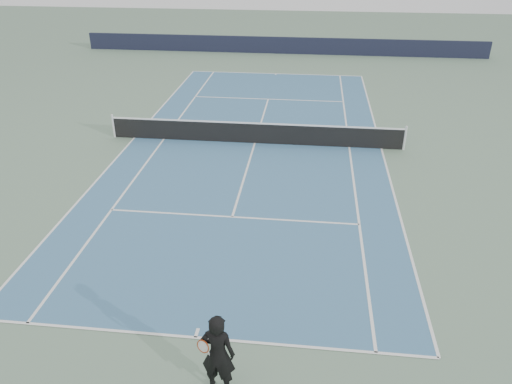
# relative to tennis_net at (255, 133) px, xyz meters

# --- Properties ---
(ground) EXTENTS (80.00, 80.00, 0.00)m
(ground) POSITION_rel_tennis_net_xyz_m (0.00, 0.00, -0.50)
(ground) COLOR slate
(court_surface) EXTENTS (10.97, 23.77, 0.01)m
(court_surface) POSITION_rel_tennis_net_xyz_m (0.00, 0.00, -0.50)
(court_surface) COLOR #3C698E
(court_surface) RESTS_ON ground
(tennis_net) EXTENTS (12.90, 0.10, 1.07)m
(tennis_net) POSITION_rel_tennis_net_xyz_m (0.00, 0.00, 0.00)
(tennis_net) COLOR silver
(tennis_net) RESTS_ON ground
(windscreen_far) EXTENTS (30.00, 0.25, 1.20)m
(windscreen_far) POSITION_rel_tennis_net_xyz_m (0.00, 17.88, 0.10)
(windscreen_far) COLOR black
(windscreen_far) RESTS_ON ground
(tennis_player) EXTENTS (0.84, 0.59, 1.92)m
(tennis_player) POSITION_rel_tennis_net_xyz_m (0.81, -13.22, 0.46)
(tennis_player) COLOR black
(tennis_player) RESTS_ON ground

